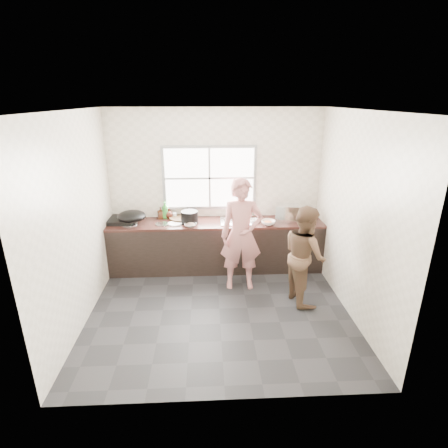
{
  "coord_description": "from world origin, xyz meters",
  "views": [
    {
      "loc": [
        -0.15,
        -4.27,
        2.83
      ],
      "look_at": [
        0.1,
        0.65,
        1.05
      ],
      "focal_mm": 28.0,
      "sensor_mm": 36.0,
      "label": 1
    }
  ],
  "objects_px": {
    "bowl_held": "(255,220)",
    "plate_food": "(175,224)",
    "cutting_board": "(182,218)",
    "dish_rack": "(287,213)",
    "bottle_brown_tall": "(161,213)",
    "wok": "(132,216)",
    "person_side": "(305,255)",
    "glass_jar": "(175,215)",
    "black_pot": "(190,217)",
    "pot_lid_right": "(162,224)",
    "pot_lid_left": "(129,224)",
    "woman": "(241,238)",
    "bowl_mince": "(190,225)",
    "bottle_brown_short": "(169,214)",
    "burner": "(121,220)",
    "bottle_green": "(165,210)",
    "bowl_crabs": "(268,223)"
  },
  "relations": [
    {
      "from": "cutting_board",
      "to": "dish_rack",
      "type": "distance_m",
      "value": 1.8
    },
    {
      "from": "bowl_held",
      "to": "person_side",
      "type": "bearing_deg",
      "value": -60.64
    },
    {
      "from": "bowl_held",
      "to": "plate_food",
      "type": "bearing_deg",
      "value": -178.64
    },
    {
      "from": "bottle_brown_tall",
      "to": "burner",
      "type": "xyz_separation_m",
      "value": [
        -0.64,
        -0.15,
        -0.06
      ]
    },
    {
      "from": "bowl_mince",
      "to": "bowl_held",
      "type": "bearing_deg",
      "value": 8.37
    },
    {
      "from": "bottle_brown_short",
      "to": "dish_rack",
      "type": "distance_m",
      "value": 2.03
    },
    {
      "from": "woman",
      "to": "pot_lid_left",
      "type": "distance_m",
      "value": 1.91
    },
    {
      "from": "dish_rack",
      "to": "pot_lid_right",
      "type": "relative_size",
      "value": 1.66
    },
    {
      "from": "bowl_held",
      "to": "pot_lid_left",
      "type": "xyz_separation_m",
      "value": [
        -2.09,
        -0.01,
        -0.03
      ]
    },
    {
      "from": "wok",
      "to": "dish_rack",
      "type": "distance_m",
      "value": 2.59
    },
    {
      "from": "woman",
      "to": "glass_jar",
      "type": "relative_size",
      "value": 16.59
    },
    {
      "from": "bowl_crabs",
      "to": "glass_jar",
      "type": "distance_m",
      "value": 1.62
    },
    {
      "from": "cutting_board",
      "to": "burner",
      "type": "distance_m",
      "value": 1.01
    },
    {
      "from": "wok",
      "to": "plate_food",
      "type": "bearing_deg",
      "value": -1.06
    },
    {
      "from": "bottle_green",
      "to": "woman",
      "type": "bearing_deg",
      "value": -35.7
    },
    {
      "from": "bottle_green",
      "to": "burner",
      "type": "bearing_deg",
      "value": -168.08
    },
    {
      "from": "cutting_board",
      "to": "black_pot",
      "type": "height_order",
      "value": "black_pot"
    },
    {
      "from": "glass_jar",
      "to": "wok",
      "type": "xyz_separation_m",
      "value": [
        -0.67,
        -0.3,
        0.1
      ]
    },
    {
      "from": "bottle_brown_tall",
      "to": "wok",
      "type": "height_order",
      "value": "wok"
    },
    {
      "from": "plate_food",
      "to": "bowl_mince",
      "type": "bearing_deg",
      "value": -25.83
    },
    {
      "from": "woman",
      "to": "wok",
      "type": "xyz_separation_m",
      "value": [
        -1.75,
        0.59,
        0.19
      ]
    },
    {
      "from": "person_side",
      "to": "bowl_mince",
      "type": "distance_m",
      "value": 1.88
    },
    {
      "from": "bowl_crabs",
      "to": "bottle_green",
      "type": "relative_size",
      "value": 0.61
    },
    {
      "from": "person_side",
      "to": "black_pot",
      "type": "height_order",
      "value": "person_side"
    },
    {
      "from": "woman",
      "to": "bowl_held",
      "type": "height_order",
      "value": "woman"
    },
    {
      "from": "bottle_green",
      "to": "bowl_held",
      "type": "bearing_deg",
      "value": -10.51
    },
    {
      "from": "person_side",
      "to": "glass_jar",
      "type": "height_order",
      "value": "person_side"
    },
    {
      "from": "person_side",
      "to": "pot_lid_right",
      "type": "xyz_separation_m",
      "value": [
        -2.13,
        1.01,
        0.14
      ]
    },
    {
      "from": "cutting_board",
      "to": "dish_rack",
      "type": "height_order",
      "value": "dish_rack"
    },
    {
      "from": "bottle_brown_short",
      "to": "bowl_mince",
      "type": "bearing_deg",
      "value": -48.61
    },
    {
      "from": "bottle_green",
      "to": "person_side",
      "type": "bearing_deg",
      "value": -32.1
    },
    {
      "from": "plate_food",
      "to": "wok",
      "type": "distance_m",
      "value": 0.72
    },
    {
      "from": "person_side",
      "to": "wok",
      "type": "relative_size",
      "value": 3.14
    },
    {
      "from": "woman",
      "to": "black_pot",
      "type": "relative_size",
      "value": 5.79
    },
    {
      "from": "pot_lid_left",
      "to": "pot_lid_right",
      "type": "relative_size",
      "value": 1.22
    },
    {
      "from": "bowl_crabs",
      "to": "plate_food",
      "type": "distance_m",
      "value": 1.54
    },
    {
      "from": "bowl_held",
      "to": "black_pot",
      "type": "height_order",
      "value": "black_pot"
    },
    {
      "from": "glass_jar",
      "to": "pot_lid_right",
      "type": "bearing_deg",
      "value": -120.17
    },
    {
      "from": "dish_rack",
      "to": "bottle_green",
      "type": "bearing_deg",
      "value": -175.85
    },
    {
      "from": "burner",
      "to": "bowl_mince",
      "type": "bearing_deg",
      "value": -13.73
    },
    {
      "from": "bowl_held",
      "to": "bottle_brown_tall",
      "type": "relative_size",
      "value": 1.15
    },
    {
      "from": "black_pot",
      "to": "cutting_board",
      "type": "bearing_deg",
      "value": 127.78
    },
    {
      "from": "pot_lid_left",
      "to": "pot_lid_right",
      "type": "height_order",
      "value": "pot_lid_left"
    },
    {
      "from": "bowl_held",
      "to": "plate_food",
      "type": "height_order",
      "value": "bowl_held"
    },
    {
      "from": "person_side",
      "to": "pot_lid_left",
      "type": "distance_m",
      "value": 2.87
    },
    {
      "from": "black_pot",
      "to": "pot_lid_right",
      "type": "xyz_separation_m",
      "value": [
        -0.45,
        -0.05,
        -0.1
      ]
    },
    {
      "from": "wok",
      "to": "pot_lid_right",
      "type": "xyz_separation_m",
      "value": [
        0.49,
        -0.01,
        -0.14
      ]
    },
    {
      "from": "bowl_mince",
      "to": "plate_food",
      "type": "bearing_deg",
      "value": 154.17
    },
    {
      "from": "bowl_held",
      "to": "bowl_mince",
      "type": "bearing_deg",
      "value": -171.63
    },
    {
      "from": "bottle_brown_tall",
      "to": "black_pot",
      "type": "bearing_deg",
      "value": -26.92
    }
  ]
}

